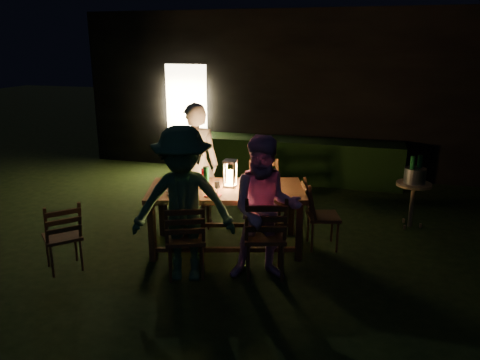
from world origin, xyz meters
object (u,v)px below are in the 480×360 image
(lantern, at_px, (230,175))
(chair_spare, at_px, (64,248))
(person_opp_left, at_px, (183,205))
(ice_bucket, at_px, (415,176))
(chair_near_left, at_px, (186,251))
(chair_end, at_px, (321,227))
(person_opp_right, at_px, (265,209))
(bottle_table, at_px, (206,177))
(bottle_bucket_a, at_px, (412,173))
(chair_far_left, at_px, (197,207))
(person_house_side, at_px, (196,165))
(chair_far_right, at_px, (265,206))
(side_table, at_px, (413,188))
(chair_near_right, at_px, (265,250))
(dining_table, at_px, (226,194))
(bottle_bucket_b, at_px, (419,172))

(lantern, bearing_deg, chair_spare, -144.88)
(chair_spare, xyz_separation_m, person_opp_left, (1.44, 0.21, 0.60))
(ice_bucket, bearing_deg, chair_near_left, -138.49)
(chair_end, relative_size, person_opp_right, 0.57)
(chair_near_left, distance_m, chair_end, 1.85)
(bottle_table, distance_m, bottle_bucket_a, 2.93)
(chair_far_left, relative_size, person_house_side, 0.51)
(person_opp_right, bearing_deg, bottle_bucket_a, 34.84)
(chair_far_right, relative_size, chair_spare, 1.09)
(chair_far_left, relative_size, bottle_table, 3.26)
(person_opp_left, height_order, side_table, person_opp_left)
(person_opp_left, xyz_separation_m, ice_bucket, (2.56, 2.33, -0.10))
(chair_near_right, xyz_separation_m, chair_end, (0.53, 0.96, -0.03))
(chair_spare, xyz_separation_m, lantern, (1.68, 1.18, 0.70))
(side_table, bearing_deg, chair_near_left, -138.49)
(side_table, bearing_deg, person_house_side, -166.03)
(dining_table, height_order, chair_far_left, chair_far_left)
(chair_near_right, bearing_deg, lantern, 115.90)
(chair_far_right, relative_size, bottle_bucket_a, 3.04)
(chair_end, bearing_deg, bottle_table, -90.35)
(chair_far_left, bearing_deg, lantern, 120.85)
(ice_bucket, xyz_separation_m, bottle_bucket_b, (0.05, 0.04, 0.05))
(chair_spare, bearing_deg, bottle_bucket_b, -14.11)
(person_house_side, bearing_deg, ice_bucket, 177.79)
(person_opp_left, xyz_separation_m, bottle_table, (-0.04, 0.84, 0.08))
(chair_spare, height_order, person_house_side, person_house_side)
(chair_far_right, relative_size, bottle_table, 3.48)
(lantern, distance_m, bottle_table, 0.30)
(chair_end, distance_m, chair_spare, 3.18)
(chair_spare, relative_size, bottle_bucket_a, 2.80)
(chair_far_left, relative_size, chair_far_right, 0.94)
(chair_near_right, relative_size, chair_spare, 1.16)
(person_opp_right, distance_m, bottle_bucket_b, 2.74)
(chair_near_left, relative_size, chair_spare, 1.10)
(bottle_bucket_a, bearing_deg, person_house_side, -166.53)
(person_house_side, bearing_deg, chair_spare, 44.91)
(bottle_table, bearing_deg, chair_near_left, -88.20)
(chair_near_left, bearing_deg, chair_far_right, 49.99)
(ice_bucket, bearing_deg, chair_near_right, -130.14)
(chair_far_left, distance_m, bottle_bucket_a, 3.10)
(chair_far_right, bearing_deg, ice_bucket, 172.63)
(chair_near_right, xyz_separation_m, person_opp_right, (0.01, -0.05, 0.51))
(person_opp_right, height_order, bottle_table, person_opp_right)
(chair_near_right, bearing_deg, chair_end, 44.59)
(chair_far_right, xyz_separation_m, bottle_bucket_a, (2.00, 0.48, 0.53))
(chair_end, height_order, bottle_bucket_a, bottle_bucket_a)
(chair_spare, relative_size, ice_bucket, 2.98)
(lantern, relative_size, ice_bucket, 1.17)
(side_table, distance_m, ice_bucket, 0.19)
(chair_near_left, height_order, chair_end, chair_near_left)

